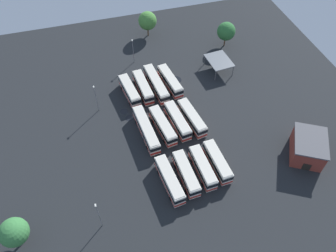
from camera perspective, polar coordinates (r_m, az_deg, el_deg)
ground_plane at (r=81.81m, az=0.26°, el=-0.44°), size 106.40×106.40×0.00m
bus_row0_slot0 at (r=74.39m, az=8.43°, el=-6.09°), size 10.52×3.20×3.52m
bus_row0_slot1 at (r=73.15m, az=5.96°, el=-7.10°), size 10.51×3.07×3.52m
bus_row0_slot2 at (r=72.02m, az=3.11°, el=-8.15°), size 10.79×3.12×3.52m
bus_row0_slot3 at (r=71.09m, az=0.26°, el=-9.24°), size 11.55×3.77×3.52m
bus_row1_slot0 at (r=81.84m, az=4.10°, el=1.40°), size 11.54×4.19×3.52m
bus_row1_slot1 at (r=81.05m, az=1.64°, el=0.92°), size 11.46×3.86×3.52m
bus_row1_slot2 at (r=79.97m, az=-0.92°, el=0.05°), size 11.57×4.19×3.52m
bus_row1_slot3 at (r=79.32m, az=-3.77°, el=-0.63°), size 13.77×3.68×3.52m
bus_row2_slot0 at (r=91.12m, az=0.35°, el=7.70°), size 11.71×4.16×3.52m
bus_row2_slot1 at (r=90.31m, az=-2.04°, el=7.20°), size 13.78×3.83×3.52m
bus_row2_slot2 at (r=89.61m, az=-4.29°, el=6.66°), size 11.34×3.38×3.52m
bus_row2_slot3 at (r=88.93m, az=-6.61°, el=6.02°), size 10.84×3.99×3.52m
depot_building at (r=81.29m, az=22.86°, el=-3.38°), size 11.65×10.87×5.25m
maintenance_shelter at (r=96.55m, az=8.75°, el=11.01°), size 8.34×6.70×3.54m
lamp_post_far_corner at (r=98.31m, az=-5.99°, el=12.80°), size 0.56×0.28×7.66m
lamp_post_near_entrance at (r=84.57m, az=-12.21°, el=4.77°), size 0.56×0.28×8.26m
lamp_post_mid_lot at (r=65.54m, az=-11.77°, el=-14.64°), size 0.56×0.28×8.51m
tree_northeast at (r=105.50m, az=9.93°, el=15.68°), size 5.52×5.52×7.79m
tree_west_edge at (r=68.48m, az=-24.88°, el=-16.19°), size 5.37×5.37×7.57m
tree_south_edge at (r=108.63m, az=-3.54°, el=17.54°), size 5.71×5.71×8.10m
puddle_centre_drain at (r=94.23m, az=1.24°, el=7.86°), size 3.51×3.51×0.01m
puddle_between_rows at (r=86.36m, az=-7.51°, el=2.49°), size 2.09×2.09×0.01m
puddle_near_shelter at (r=77.29m, az=9.33°, el=-5.61°), size 1.50×1.50×0.01m
puddle_back_corner at (r=84.62m, az=-6.61°, el=1.35°), size 2.08×2.08×0.01m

